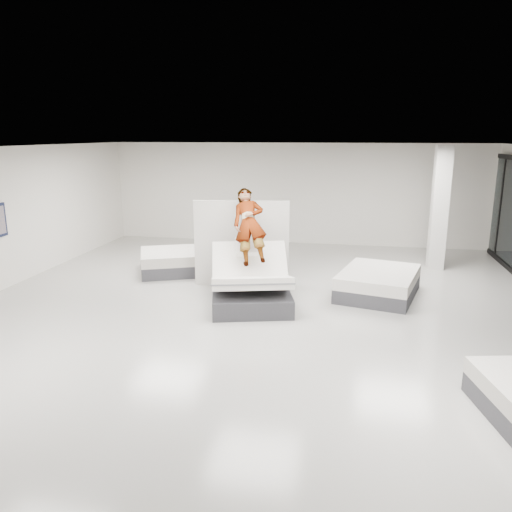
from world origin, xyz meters
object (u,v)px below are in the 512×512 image
divider_panel (242,243)px  flat_bed_left_far (181,261)px  person (249,239)px  flat_bed_right_far (378,283)px  column (439,208)px  remote (261,253)px  hero_bed (250,285)px

divider_panel → flat_bed_left_far: bearing=145.9°
flat_bed_left_far → person: bearing=-40.4°
divider_panel → flat_bed_left_far: 2.09m
flat_bed_right_far → flat_bed_left_far: flat_bed_right_far is taller
divider_panel → column: bearing=17.8°
person → flat_bed_left_far: 3.04m
column → divider_panel: bearing=-153.1°
remote → divider_panel: 1.48m
remote → divider_panel: (-0.70, 1.30, -0.10)m
person → flat_bed_right_far: 3.03m
person → divider_panel: person is taller
remote → flat_bed_right_far: remote is taller
divider_panel → flat_bed_right_far: bearing=-13.4°
person → column: (4.31, 3.41, 0.27)m
hero_bed → flat_bed_right_far: hero_bed is taller
flat_bed_left_far → hero_bed: bearing=-43.8°
flat_bed_right_far → divider_panel: bearing=175.7°
hero_bed → remote: bearing=7.6°
hero_bed → flat_bed_left_far: bearing=136.2°
person → flat_bed_left_far: person is taller
flat_bed_left_far → flat_bed_right_far: bearing=-12.3°
person → flat_bed_right_far: person is taller
divider_panel → hero_bed: bearing=-79.4°
flat_bed_right_far → remote: bearing=-156.3°
person → divider_panel: size_ratio=0.84×
divider_panel → person: bearing=-78.0°
remote → divider_panel: size_ratio=0.06×
hero_bed → flat_bed_right_far: 2.87m
remote → column: (4.01, 3.69, 0.51)m
flat_bed_right_far → flat_bed_left_far: 5.02m
flat_bed_left_far → remote: bearing=-40.7°
person → column: bearing=23.5°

